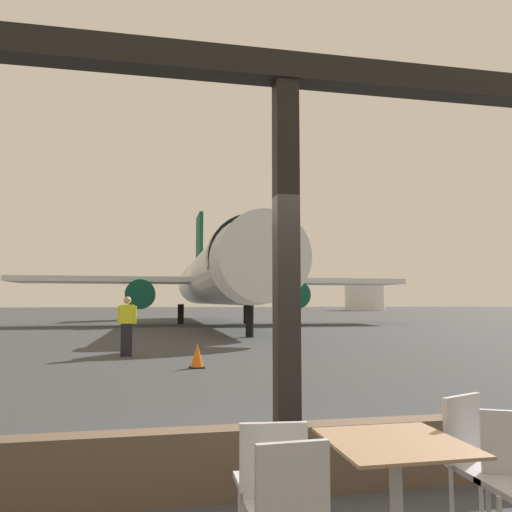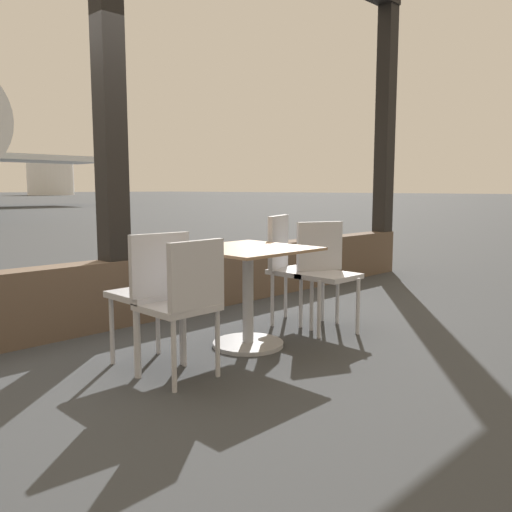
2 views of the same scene
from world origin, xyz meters
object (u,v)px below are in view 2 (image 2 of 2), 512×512
Objects in this scene: cafe_chair_aisle_right at (186,297)px; fuel_storage_tank at (51,178)px; cafe_chair_window_left at (325,266)px; cafe_chair_window_right at (289,260)px; dining_table at (248,288)px; cafe_chair_aisle_left at (152,286)px.

fuel_storage_tank reaches higher than cafe_chair_aisle_right.
fuel_storage_tank is (36.26, 85.31, 2.32)m from cafe_chair_window_left.
cafe_chair_window_right is 1.55m from cafe_chair_aisle_right.
dining_table is 0.11× the size of fuel_storage_tank.
cafe_chair_window_left is 1.02× the size of cafe_chair_aisle_right.
cafe_chair_window_left reaches higher than dining_table.
cafe_chair_aisle_right reaches higher than dining_table.
cafe_chair_window_right reaches higher than dining_table.
dining_table is at bearing -161.55° from cafe_chair_window_right.
dining_table is at bearing -6.36° from cafe_chair_aisle_left.
dining_table is 0.79m from cafe_chair_aisle_right.
dining_table is 92.96m from fuel_storage_tank.
cafe_chair_window_right is 0.12× the size of fuel_storage_tank.
cafe_chair_aisle_right is (-1.54, -0.15, -0.01)m from cafe_chair_window_left.
dining_table is at bearing 173.52° from cafe_chair_window_left.
cafe_chair_window_right is at bearing 18.45° from dining_table.
cafe_chair_window_left is 1.00× the size of cafe_chair_aisle_left.
dining_table is 0.95× the size of cafe_chair_aisle_right.
cafe_chair_window_right is 1.50m from cafe_chair_aisle_left.
fuel_storage_tank reaches higher than dining_table.
cafe_chair_aisle_left is 93.19m from fuel_storage_tank.
fuel_storage_tank reaches higher than cafe_chair_window_right.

